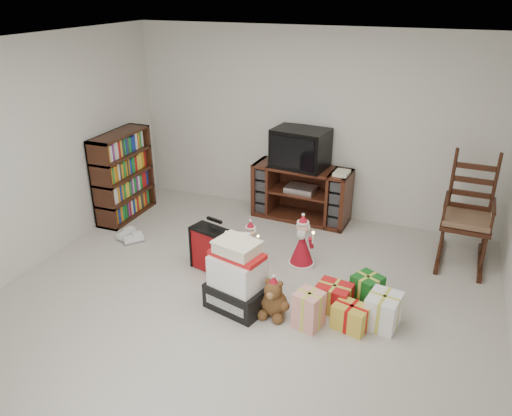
{
  "coord_description": "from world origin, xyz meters",
  "views": [
    {
      "loc": [
        1.69,
        -3.78,
        2.97
      ],
      "look_at": [
        -0.04,
        0.6,
        0.84
      ],
      "focal_mm": 35.0,
      "sensor_mm": 36.0,
      "label": 1
    }
  ],
  "objects": [
    {
      "name": "gift_cluster",
      "position": [
        1.08,
        0.23,
        0.14
      ],
      "size": [
        0.83,
        0.94,
        0.28
      ],
      "color": "red",
      "rests_on": "floor"
    },
    {
      "name": "teddy_bear",
      "position": [
        0.37,
        0.02,
        0.17
      ],
      "size": [
        0.27,
        0.24,
        0.4
      ],
      "color": "brown",
      "rests_on": "floor"
    },
    {
      "name": "santa_figurine",
      "position": [
        0.35,
        1.03,
        0.25
      ],
      "size": [
        0.31,
        0.3,
        0.64
      ],
      "color": "#A81222",
      "rests_on": "floor"
    },
    {
      "name": "bookshelf",
      "position": [
        -2.31,
        1.43,
        0.57
      ],
      "size": [
        0.32,
        0.97,
        1.19
      ],
      "color": "#371D0F",
      "rests_on": "floor"
    },
    {
      "name": "stocking",
      "position": [
        -0.13,
        0.3,
        0.33
      ],
      "size": [
        0.33,
        0.2,
        0.67
      ],
      "primitive_type": null,
      "rotation": [
        0.0,
        0.0,
        0.22
      ],
      "color": "#0C6D12",
      "rests_on": "floor"
    },
    {
      "name": "red_suitcase",
      "position": [
        -0.59,
        0.57,
        0.26
      ],
      "size": [
        0.43,
        0.3,
        0.6
      ],
      "rotation": [
        0.0,
        0.0,
        -0.27
      ],
      "color": "maroon",
      "rests_on": "floor"
    },
    {
      "name": "tv_stand",
      "position": [
        -0.03,
        2.24,
        0.37
      ],
      "size": [
        1.33,
        0.54,
        0.75
      ],
      "rotation": [
        0.0,
        0.0,
        -0.06
      ],
      "color": "#431F13",
      "rests_on": "floor"
    },
    {
      "name": "crt_television",
      "position": [
        -0.07,
        2.24,
        1.0
      ],
      "size": [
        0.76,
        0.59,
        0.51
      ],
      "rotation": [
        0.0,
        0.0,
        -0.14
      ],
      "color": "black",
      "rests_on": "tv_stand"
    },
    {
      "name": "sneaker_pair",
      "position": [
        -1.84,
        0.81,
        0.04
      ],
      "size": [
        0.37,
        0.27,
        0.09
      ],
      "rotation": [
        0.0,
        0.0,
        -0.42
      ],
      "color": "white",
      "rests_on": "floor"
    },
    {
      "name": "gift_pile",
      "position": [
        -0.01,
        0.02,
        0.32
      ],
      "size": [
        0.66,
        0.55,
        0.73
      ],
      "rotation": [
        0.0,
        0.0,
        -0.26
      ],
      "color": "black",
      "rests_on": "floor"
    },
    {
      "name": "rocking_chair",
      "position": [
        2.04,
        1.87,
        0.46
      ],
      "size": [
        0.56,
        0.9,
        1.33
      ],
      "rotation": [
        0.0,
        0.0,
        -0.03
      ],
      "color": "#371D0F",
      "rests_on": "floor"
    },
    {
      "name": "mrs_claus_figurine",
      "position": [
        -0.21,
        0.84,
        0.21
      ],
      "size": [
        0.27,
        0.26,
        0.55
      ],
      "color": "#A81222",
      "rests_on": "floor"
    },
    {
      "name": "room",
      "position": [
        0.0,
        0.0,
        1.25
      ],
      "size": [
        5.01,
        5.01,
        2.51
      ],
      "color": "#B8B4A9",
      "rests_on": "ground"
    }
  ]
}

